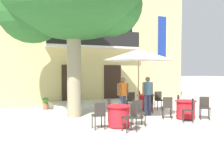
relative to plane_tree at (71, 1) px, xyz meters
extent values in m
plane|color=beige|center=(3.15, -1.18, -4.91)|extent=(120.00, 120.00, 0.00)
cube|color=#DBC67F|center=(2.30, 5.82, -1.16)|extent=(13.00, 4.00, 7.50)
cube|color=#332319|center=(1.00, 3.79, -3.76)|extent=(1.10, 0.08, 2.30)
cube|color=#332319|center=(3.60, 3.79, -3.76)|extent=(1.10, 0.08, 2.30)
cube|color=silver|center=(0.10, 3.78, -0.26)|extent=(1.10, 0.08, 1.90)
cube|color=black|center=(0.10, 3.75, -0.26)|extent=(0.84, 0.04, 1.60)
cube|color=silver|center=(2.30, 3.78, -0.26)|extent=(1.10, 0.08, 1.90)
cube|color=black|center=(2.30, 3.75, -0.26)|extent=(0.84, 0.04, 1.60)
cube|color=silver|center=(4.50, 3.78, -0.26)|extent=(1.10, 0.08, 1.90)
cube|color=black|center=(4.50, 3.75, -0.26)|extent=(0.84, 0.04, 1.60)
cube|color=silver|center=(2.30, 3.50, -1.57)|extent=(5.60, 0.65, 0.12)
cube|color=black|center=(2.30, 3.20, -1.06)|extent=(5.60, 0.06, 0.90)
cylinder|color=#B2B2B7|center=(1.10, 3.32, -0.16)|extent=(0.04, 0.95, 1.33)
cube|color=#146B2D|center=(1.10, 2.87, 0.14)|extent=(0.60, 0.29, 0.38)
cylinder|color=#B2B2B7|center=(3.50, 3.32, -0.16)|extent=(0.04, 0.95, 1.33)
cube|color=white|center=(3.50, 2.87, 0.14)|extent=(0.60, 0.29, 0.38)
cylinder|color=#47423D|center=(0.00, 3.52, -1.34)|extent=(0.26, 0.26, 0.33)
ellipsoid|color=#4C8E38|center=(0.00, 3.52, -0.99)|extent=(0.34, 0.34, 0.37)
cylinder|color=#995638|center=(1.15, 3.52, -1.36)|extent=(0.33, 0.33, 0.31)
ellipsoid|color=#4C8E38|center=(1.15, 3.52, -1.02)|extent=(0.43, 0.43, 0.35)
cylinder|color=slate|center=(2.30, 3.52, -1.39)|extent=(0.26, 0.26, 0.25)
ellipsoid|color=#2D7533|center=(2.30, 3.52, -1.08)|extent=(0.34, 0.34, 0.36)
cylinder|color=#47423D|center=(3.45, 3.52, -1.36)|extent=(0.28, 0.28, 0.31)
ellipsoid|color=#38843D|center=(3.45, 3.52, -0.99)|extent=(0.36, 0.36, 0.43)
cylinder|color=slate|center=(4.60, 3.52, -1.38)|extent=(0.35, 0.35, 0.27)
ellipsoid|color=#38843D|center=(4.60, 3.52, -1.05)|extent=(0.46, 0.46, 0.39)
cube|color=navy|center=(7.17, 3.76, -0.79)|extent=(0.60, 0.06, 2.80)
cube|color=silver|center=(2.30, 2.63, -4.79)|extent=(5.27, 2.39, 0.25)
cylinder|color=gray|center=(0.09, -0.05, -3.20)|extent=(0.60, 0.60, 3.43)
sphere|color=#286028|center=(-1.53, 0.69, -0.31)|extent=(2.94, 2.94, 2.94)
sphere|color=#286028|center=(1.56, -0.64, -0.16)|extent=(2.65, 2.65, 2.65)
cylinder|color=red|center=(3.84, 0.31, -4.54)|extent=(0.74, 0.74, 0.68)
cylinder|color=red|center=(3.84, 0.31, -4.17)|extent=(0.86, 0.86, 0.04)
cylinder|color=#2D2823|center=(3.84, 0.31, -4.90)|extent=(0.44, 0.44, 0.03)
cylinder|color=#2D2823|center=(3.05, 0.80, -4.69)|extent=(0.04, 0.04, 0.45)
cylinder|color=#2D2823|center=(3.36, 0.68, -4.69)|extent=(0.04, 0.04, 0.45)
cylinder|color=#2D2823|center=(2.92, 0.49, -4.69)|extent=(0.04, 0.04, 0.45)
cylinder|color=#2D2823|center=(3.24, 0.36, -4.69)|extent=(0.04, 0.04, 0.45)
cube|color=#2D2823|center=(3.14, 0.58, -4.44)|extent=(0.52, 0.52, 0.04)
cube|color=#2D2823|center=(3.08, 0.42, -4.21)|extent=(0.37, 0.18, 0.42)
cylinder|color=#2D2823|center=(3.36, -0.49, -4.69)|extent=(0.04, 0.04, 0.45)
cylinder|color=#2D2823|center=(3.48, -0.17, -4.69)|extent=(0.04, 0.04, 0.45)
cylinder|color=#2D2823|center=(3.68, -0.61, -4.69)|extent=(0.04, 0.04, 0.45)
cylinder|color=#2D2823|center=(3.80, -0.29, -4.69)|extent=(0.04, 0.04, 0.45)
cube|color=#2D2823|center=(3.58, -0.39, -4.44)|extent=(0.51, 0.51, 0.04)
cube|color=#2D2823|center=(3.75, -0.45, -4.21)|extent=(0.17, 0.37, 0.42)
cylinder|color=#2D2823|center=(4.71, -0.03, -4.69)|extent=(0.04, 0.04, 0.45)
cylinder|color=#2D2823|center=(4.38, 0.03, -4.69)|extent=(0.04, 0.04, 0.45)
cylinder|color=#2D2823|center=(4.78, 0.30, -4.69)|extent=(0.04, 0.04, 0.45)
cylinder|color=#2D2823|center=(4.44, 0.37, -4.69)|extent=(0.04, 0.04, 0.45)
cube|color=#2D2823|center=(4.58, 0.17, -4.44)|extent=(0.47, 0.47, 0.04)
cube|color=#2D2823|center=(4.61, 0.34, -4.21)|extent=(0.38, 0.11, 0.42)
cylinder|color=#2D2823|center=(4.30, 1.13, -4.69)|extent=(0.04, 0.04, 0.45)
cylinder|color=#2D2823|center=(4.19, 0.81, -4.69)|extent=(0.04, 0.04, 0.45)
cylinder|color=#2D2823|center=(3.98, 1.24, -4.69)|extent=(0.04, 0.04, 0.45)
cylinder|color=#2D2823|center=(3.87, 0.92, -4.69)|extent=(0.04, 0.04, 0.45)
cube|color=#2D2823|center=(4.08, 1.02, -4.44)|extent=(0.51, 0.51, 0.04)
cube|color=#2D2823|center=(3.91, 1.08, -4.21)|extent=(0.16, 0.37, 0.42)
cylinder|color=red|center=(4.10, -2.43, -4.54)|extent=(0.74, 0.74, 0.68)
cylinder|color=red|center=(4.10, -2.43, -4.17)|extent=(0.86, 0.86, 0.04)
cylinder|color=#2D2823|center=(4.10, -2.43, -4.90)|extent=(0.44, 0.44, 0.03)
cylinder|color=#2D2823|center=(3.37, -1.85, -4.69)|extent=(0.04, 0.04, 0.45)
cylinder|color=#2D2823|center=(3.67, -2.01, -4.69)|extent=(0.04, 0.04, 0.45)
cylinder|color=#2D2823|center=(3.21, -2.15, -4.69)|extent=(0.04, 0.04, 0.45)
cylinder|color=#2D2823|center=(3.51, -2.31, -4.69)|extent=(0.04, 0.04, 0.45)
cube|color=#2D2823|center=(3.44, -2.08, -4.44)|extent=(0.54, 0.54, 0.04)
cube|color=#2D2823|center=(3.35, -2.23, -4.21)|extent=(0.35, 0.21, 0.42)
cylinder|color=#2D2823|center=(3.46, -3.11, -4.69)|extent=(0.04, 0.04, 0.45)
cylinder|color=#2D2823|center=(3.64, -2.82, -4.69)|extent=(0.04, 0.04, 0.45)
cylinder|color=#2D2823|center=(3.74, -3.29, -4.69)|extent=(0.04, 0.04, 0.45)
cylinder|color=#2D2823|center=(3.93, -3.01, -4.69)|extent=(0.04, 0.04, 0.45)
cube|color=#2D2823|center=(3.69, -3.06, -4.44)|extent=(0.55, 0.55, 0.04)
cube|color=#2D2823|center=(3.84, -3.15, -4.21)|extent=(0.24, 0.34, 0.42)
cylinder|color=#2D2823|center=(4.76, -3.09, -4.69)|extent=(0.04, 0.04, 0.45)
cylinder|color=#2D2823|center=(4.48, -2.90, -4.69)|extent=(0.04, 0.04, 0.45)
cylinder|color=#2D2823|center=(4.95, -2.81, -4.69)|extent=(0.04, 0.04, 0.45)
cylinder|color=#2D2823|center=(4.67, -2.62, -4.69)|extent=(0.04, 0.04, 0.45)
cube|color=#2D2823|center=(4.71, -2.86, -4.44)|extent=(0.56, 0.56, 0.04)
cube|color=#2D2823|center=(4.82, -2.71, -4.21)|extent=(0.33, 0.25, 0.42)
cylinder|color=#2D2823|center=(4.69, -1.71, -4.69)|extent=(0.04, 0.04, 0.45)
cylinder|color=#2D2823|center=(4.53, -2.00, -4.69)|extent=(0.04, 0.04, 0.45)
cylinder|color=#2D2823|center=(4.40, -1.54, -4.69)|extent=(0.04, 0.04, 0.45)
cylinder|color=#2D2823|center=(4.23, -1.84, -4.69)|extent=(0.04, 0.04, 0.45)
cube|color=#2D2823|center=(4.46, -1.77, -4.44)|extent=(0.54, 0.54, 0.04)
cube|color=#2D2823|center=(4.31, -1.68, -4.21)|extent=(0.22, 0.35, 0.42)
cylinder|color=red|center=(0.93, -2.74, -4.54)|extent=(0.74, 0.74, 0.68)
cylinder|color=red|center=(0.93, -2.74, -4.17)|extent=(0.86, 0.86, 0.04)
cylinder|color=#2D2823|center=(0.93, -2.74, -4.90)|extent=(0.44, 0.44, 0.03)
cylinder|color=#2D2823|center=(1.81, -3.06, -4.69)|extent=(0.04, 0.04, 0.45)
cylinder|color=#2D2823|center=(1.47, -3.01, -4.69)|extent=(0.04, 0.04, 0.45)
cylinder|color=#2D2823|center=(1.86, -2.73, -4.69)|extent=(0.04, 0.04, 0.45)
cylinder|color=#2D2823|center=(1.53, -2.67, -4.69)|extent=(0.04, 0.04, 0.45)
cube|color=#2D2823|center=(1.67, -2.87, -4.44)|extent=(0.46, 0.46, 0.04)
cube|color=#2D2823|center=(1.70, -2.69, -4.21)|extent=(0.38, 0.10, 0.42)
cylinder|color=#2D2823|center=(1.26, -1.87, -4.69)|extent=(0.04, 0.04, 0.45)
cylinder|color=#2D2823|center=(1.20, -2.20, -4.69)|extent=(0.04, 0.04, 0.45)
cylinder|color=#2D2823|center=(0.92, -1.81, -4.69)|extent=(0.04, 0.04, 0.45)
cylinder|color=#2D2823|center=(0.86, -2.14, -4.69)|extent=(0.04, 0.04, 0.45)
cube|color=#2D2823|center=(1.06, -2.01, -4.44)|extent=(0.46, 0.46, 0.04)
cube|color=#2D2823|center=(0.88, -1.97, -4.21)|extent=(0.11, 0.38, 0.42)
cylinder|color=#2D2823|center=(0.02, -2.53, -4.69)|extent=(0.04, 0.04, 0.45)
cylinder|color=#2D2823|center=(0.35, -2.55, -4.69)|extent=(0.04, 0.04, 0.45)
cylinder|color=#2D2823|center=(0.00, -2.87, -4.69)|extent=(0.04, 0.04, 0.45)
cylinder|color=#2D2823|center=(0.34, -2.89, -4.69)|extent=(0.04, 0.04, 0.45)
cube|color=#2D2823|center=(0.18, -2.71, -4.44)|extent=(0.42, 0.42, 0.04)
cube|color=#2D2823|center=(0.17, -2.89, -4.21)|extent=(0.38, 0.06, 0.42)
cylinder|color=#2D2823|center=(0.77, -3.67, -4.69)|extent=(0.04, 0.04, 0.45)
cylinder|color=#2D2823|center=(0.77, -3.33, -4.69)|extent=(0.04, 0.04, 0.45)
cylinder|color=#2D2823|center=(1.11, -3.66, -4.69)|extent=(0.04, 0.04, 0.45)
cylinder|color=#2D2823|center=(1.11, -3.32, -4.69)|extent=(0.04, 0.04, 0.45)
cube|color=#2D2823|center=(0.94, -3.49, -4.44)|extent=(0.41, 0.41, 0.04)
cube|color=#2D2823|center=(1.12, -3.49, -4.21)|extent=(0.05, 0.38, 0.42)
cylinder|color=#997A56|center=(2.41, -1.51, -3.64)|extent=(0.06, 0.06, 2.55)
cylinder|color=#333333|center=(2.41, -1.51, -4.87)|extent=(0.44, 0.44, 0.08)
cone|color=white|center=(2.41, -1.51, -2.29)|extent=(2.90, 2.90, 0.45)
cylinder|color=#995638|center=(-0.69, 2.52, -4.74)|extent=(0.27, 0.27, 0.34)
ellipsoid|color=#4C8E38|center=(-0.69, 2.52, -4.44)|extent=(0.35, 0.35, 0.27)
cylinder|color=#384260|center=(3.06, -1.03, -4.45)|extent=(0.14, 0.14, 0.92)
cylinder|color=#384260|center=(3.24, -1.03, -4.45)|extent=(0.14, 0.14, 0.92)
cube|color=teal|center=(3.15, -1.03, -3.72)|extent=(0.27, 0.37, 0.56)
sphere|color=brown|center=(3.15, -1.03, -3.32)|extent=(0.22, 0.22, 0.22)
cylinder|color=brown|center=(2.93, -1.03, -3.72)|extent=(0.09, 0.09, 0.52)
cylinder|color=brown|center=(3.37, -1.03, -3.72)|extent=(0.09, 0.09, 0.52)
cylinder|color=#384260|center=(2.00, -0.70, -4.47)|extent=(0.14, 0.14, 0.88)
cylinder|color=#384260|center=(2.18, -0.70, -4.47)|extent=(0.14, 0.14, 0.88)
cube|color=orange|center=(2.09, -0.70, -3.75)|extent=(0.26, 0.36, 0.56)
sphere|color=brown|center=(2.09, -0.70, -3.35)|extent=(0.22, 0.22, 0.22)
cylinder|color=brown|center=(1.87, -0.70, -3.75)|extent=(0.09, 0.09, 0.52)
cylinder|color=brown|center=(2.31, -0.70, -3.75)|extent=(0.09, 0.09, 0.52)
camera|label=1|loc=(-2.99, -11.02, -2.92)|focal=42.43mm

